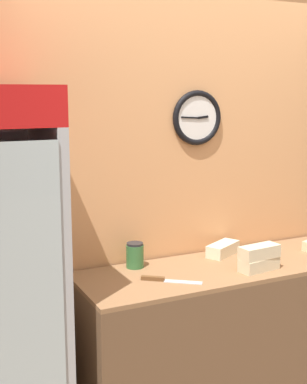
% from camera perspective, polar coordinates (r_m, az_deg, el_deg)
% --- Properties ---
extents(wall_back, '(5.20, 0.09, 2.70)m').
position_cam_1_polar(wall_back, '(3.43, 5.03, 0.94)').
color(wall_back, tan).
rests_on(wall_back, ground_plane).
extents(prep_counter, '(1.84, 0.59, 0.91)m').
position_cam_1_polar(prep_counter, '(3.43, 7.83, -14.96)').
color(prep_counter, brown).
rests_on(prep_counter, ground_plane).
extents(sandwich_stack_bottom, '(0.26, 0.13, 0.07)m').
position_cam_1_polar(sandwich_stack_bottom, '(3.18, 11.18, -7.56)').
color(sandwich_stack_bottom, beige).
rests_on(sandwich_stack_bottom, prep_counter).
extents(sandwich_stack_middle, '(0.25, 0.12, 0.07)m').
position_cam_1_polar(sandwich_stack_middle, '(3.16, 11.23, -6.28)').
color(sandwich_stack_middle, beige).
rests_on(sandwich_stack_middle, sandwich_stack_bottom).
extents(sandwich_flat_left, '(0.27, 0.21, 0.08)m').
position_cam_1_polar(sandwich_flat_left, '(3.43, 7.41, -6.06)').
color(sandwich_flat_left, beige).
rests_on(sandwich_flat_left, prep_counter).
extents(chefs_knife, '(0.29, 0.23, 0.02)m').
position_cam_1_polar(chefs_knife, '(2.96, 0.99, -9.32)').
color(chefs_knife, silver).
rests_on(chefs_knife, prep_counter).
extents(condiment_jar, '(0.10, 0.10, 0.15)m').
position_cam_1_polar(condiment_jar, '(3.17, -2.00, -6.75)').
color(condiment_jar, '#336B38').
rests_on(condiment_jar, prep_counter).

